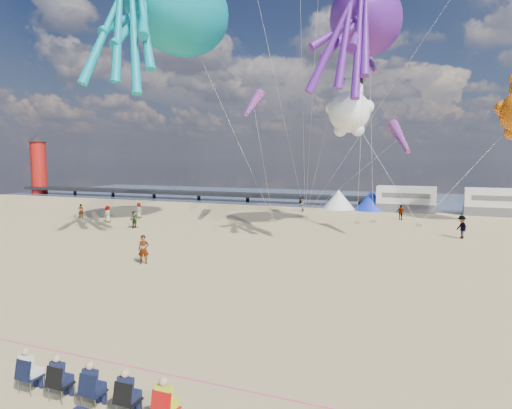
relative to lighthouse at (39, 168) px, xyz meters
name	(u,v)px	position (x,y,z in m)	size (l,w,h in m)	color
ground	(185,312)	(56.00, -44.00, -4.50)	(120.00, 120.00, 0.00)	#D2B979
water	(372,199)	(56.00, 11.00, -4.48)	(120.00, 120.00, 0.00)	#3E5577
pier	(176,192)	(28.00, 0.00, -3.50)	(60.00, 3.00, 0.50)	black
lighthouse	(39,168)	(0.00, 0.00, 0.00)	(2.60, 2.60, 9.00)	#A5140F
motorhome_0	(406,199)	(62.00, -4.00, -3.00)	(6.60, 2.50, 3.00)	silver
motorhome_1	(497,202)	(71.50, -4.00, -3.00)	(6.60, 2.50, 3.00)	silver
tent_white	(339,199)	(54.00, -4.00, -3.30)	(4.00, 4.00, 2.40)	white
tent_blue	(371,200)	(58.00, -4.00, -3.30)	(4.00, 4.00, 2.40)	#1933CC
spectator_row	(94,384)	(57.66, -51.24, -3.85)	(6.10, 0.90, 1.30)	black
rope_line	(103,361)	(56.00, -49.00, -4.48)	(0.03, 0.03, 34.00)	#F2338C
standing_person	(144,250)	(49.23, -37.49, -3.62)	(0.64, 0.42, 1.76)	tan
beachgoer_0	(108,214)	(35.34, -24.19, -3.67)	(0.61, 0.40, 1.66)	#7F6659
beachgoer_1	(302,204)	(50.48, -8.23, -3.64)	(0.84, 0.54, 1.71)	#7F6659
beachgoer_2	(462,227)	(67.37, -20.85, -3.58)	(0.89, 0.70, 1.84)	#7F6659
beachgoer_3	(401,212)	(62.02, -11.45, -3.73)	(0.99, 0.57, 1.54)	#7F6659
beachgoer_4	(134,220)	(39.99, -26.13, -3.73)	(0.90, 0.38, 1.54)	#7F6659
beachgoer_5	(81,211)	(30.52, -22.68, -3.74)	(1.41, 0.45, 1.52)	#7F6659
beachgoer_6	(139,210)	(36.00, -20.08, -3.71)	(0.58, 0.38, 1.59)	#7F6659
sandbag_a	(273,221)	(50.33, -17.66, -4.39)	(0.50, 0.35, 0.22)	gray
sandbag_b	(357,223)	(58.32, -15.80, -4.39)	(0.50, 0.35, 0.22)	gray
sandbag_c	(419,225)	(63.96, -15.28, -4.39)	(0.50, 0.35, 0.22)	gray
sandbag_d	(373,222)	(59.68, -14.49, -4.39)	(0.50, 0.35, 0.22)	gray
sandbag_e	(305,218)	(52.74, -14.45, -4.39)	(0.50, 0.35, 0.22)	gray
kite_octopus_teal	(179,10)	(44.75, -25.61, 14.26)	(5.31, 12.39, 14.16)	#088F9F
kite_octopus_purple	(366,20)	(59.90, -23.24, 12.43)	(4.50, 10.50, 12.00)	#581A90
kite_panda	(349,112)	(57.72, -17.79, 6.02)	(4.56, 4.29, 6.44)	white
windsock_left	(253,104)	(49.43, -20.62, 6.82)	(1.10, 7.56, 7.56)	red
windsock_mid	(370,62)	(59.53, -18.33, 10.21)	(1.00, 6.48, 6.48)	red
windsock_right	(400,138)	(62.70, -23.46, 3.41)	(0.90, 4.68, 4.68)	red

